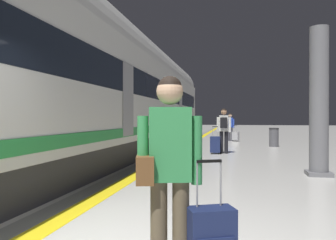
# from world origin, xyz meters

# --- Properties ---
(safety_line_strip) EXTENTS (0.36, 80.00, 0.01)m
(safety_line_strip) POSITION_xyz_m (-1.03, 10.00, 0.00)
(safety_line_strip) COLOR yellow
(safety_line_strip) RESTS_ON ground
(tactile_edge_band) EXTENTS (0.52, 80.00, 0.01)m
(tactile_edge_band) POSITION_xyz_m (-1.31, 10.00, 0.00)
(tactile_edge_band) COLOR slate
(tactile_edge_band) RESTS_ON ground
(high_speed_train) EXTENTS (2.94, 26.67, 4.97)m
(high_speed_train) POSITION_xyz_m (-3.04, 9.82, 2.50)
(high_speed_train) COLOR #38383D
(high_speed_train) RESTS_ON ground
(traveller_foreground) EXTENTS (0.57, 0.38, 1.76)m
(traveller_foreground) POSITION_xyz_m (0.77, -0.29, 1.02)
(traveller_foreground) COLOR brown
(traveller_foreground) RESTS_ON ground
(passenger_near) EXTENTS (0.55, 0.34, 1.76)m
(passenger_near) POSITION_xyz_m (0.90, 9.96, 1.04)
(passenger_near) COLOR black
(passenger_near) RESTS_ON ground
(suitcase_near) EXTENTS (0.39, 0.24, 1.07)m
(suitcase_near) POSITION_xyz_m (0.58, 9.72, 0.37)
(suitcase_near) COLOR #19234C
(suitcase_near) RESTS_ON ground
(passenger_mid) EXTENTS (0.49, 0.30, 1.65)m
(passenger_mid) POSITION_xyz_m (1.05, 17.06, 0.96)
(passenger_mid) COLOR #383842
(passenger_mid) RESTS_ON ground
(suitcase_mid) EXTENTS (0.44, 0.37, 0.95)m
(suitcase_mid) POSITION_xyz_m (1.37, 16.80, 0.31)
(suitcase_mid) COLOR #9E9EA3
(suitcase_mid) RESTS_ON ground
(platform_pillar) EXTENTS (0.56, 0.56, 3.60)m
(platform_pillar) POSITION_xyz_m (3.32, 5.50, 1.72)
(platform_pillar) COLOR slate
(platform_pillar) RESTS_ON ground
(waste_bin) EXTENTS (0.46, 0.46, 0.91)m
(waste_bin) POSITION_xyz_m (3.17, 13.50, 0.46)
(waste_bin) COLOR #4C4C51
(waste_bin) RESTS_ON ground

